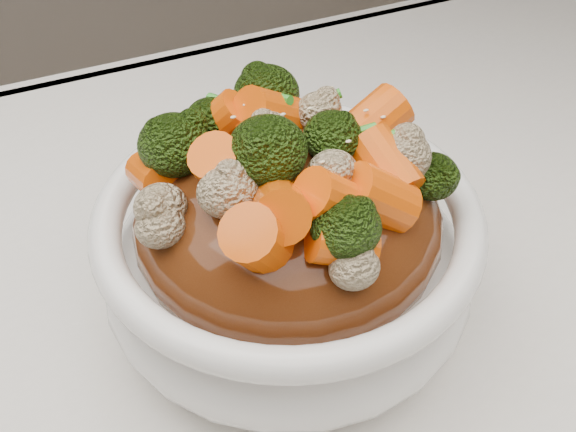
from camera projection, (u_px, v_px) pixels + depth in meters
name	position (u px, v px, depth m)	size (l,w,h in m)	color
tablecloth	(279.00, 410.00, 0.40)	(1.20, 0.80, 0.04)	white
bowl	(288.00, 257.00, 0.41)	(0.22, 0.22, 0.09)	white
sauce_base	(288.00, 220.00, 0.39)	(0.18, 0.18, 0.10)	#50240D
carrots	(288.00, 128.00, 0.34)	(0.18, 0.18, 0.05)	#EB5707
broccoli	(288.00, 130.00, 0.34)	(0.18, 0.18, 0.05)	black
cauliflower	(288.00, 133.00, 0.35)	(0.18, 0.18, 0.04)	tan
scallions	(288.00, 126.00, 0.34)	(0.13, 0.13, 0.02)	#2B8B20
sesame_seeds	(288.00, 126.00, 0.34)	(0.16, 0.16, 0.01)	beige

